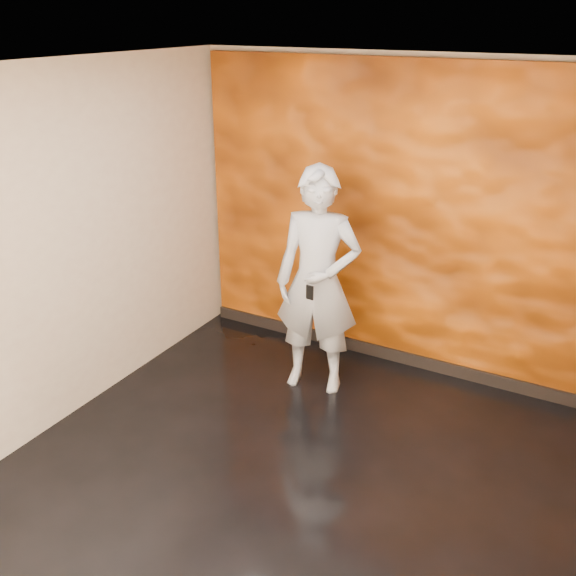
# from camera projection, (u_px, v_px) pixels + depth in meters

# --- Properties ---
(room) EXTENTS (4.02, 4.02, 2.81)m
(room) POSITION_uv_depth(u_px,v_px,m) (294.00, 299.00, 4.11)
(room) COLOR black
(room) RESTS_ON ground
(feature_wall) EXTENTS (3.90, 0.06, 2.75)m
(feature_wall) POSITION_uv_depth(u_px,v_px,m) (400.00, 221.00, 5.69)
(feature_wall) COLOR orange
(feature_wall) RESTS_ON ground
(baseboard) EXTENTS (3.90, 0.04, 0.12)m
(baseboard) POSITION_uv_depth(u_px,v_px,m) (389.00, 354.00, 6.18)
(baseboard) COLOR black
(baseboard) RESTS_ON ground
(man) EXTENTS (0.81, 0.62, 1.98)m
(man) POSITION_uv_depth(u_px,v_px,m) (318.00, 282.00, 5.41)
(man) COLOR #A4A8B4
(man) RESTS_ON ground
(phone) EXTENTS (0.07, 0.02, 0.12)m
(phone) POSITION_uv_depth(u_px,v_px,m) (310.00, 292.00, 5.14)
(phone) COLOR black
(phone) RESTS_ON man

